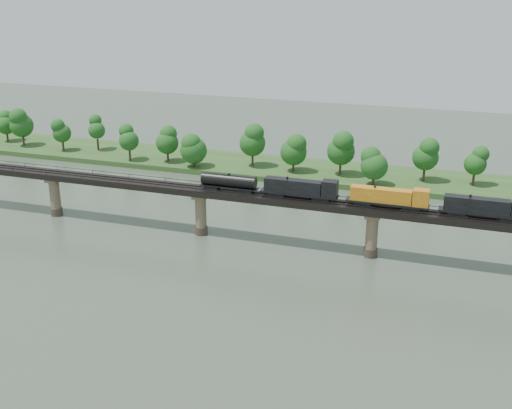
% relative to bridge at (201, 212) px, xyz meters
% --- Properties ---
extents(ground, '(400.00, 400.00, 0.00)m').
position_rel_bridge_xyz_m(ground, '(0.00, -30.00, -5.46)').
color(ground, '#384536').
rests_on(ground, ground).
extents(far_bank, '(300.00, 24.00, 1.60)m').
position_rel_bridge_xyz_m(far_bank, '(0.00, 55.00, -4.66)').
color(far_bank, '#2A4C1E').
rests_on(far_bank, ground).
extents(bridge, '(236.00, 30.00, 11.50)m').
position_rel_bridge_xyz_m(bridge, '(0.00, 0.00, 0.00)').
color(bridge, '#473A2D').
rests_on(bridge, ground).
extents(bridge_superstructure, '(220.00, 4.90, 0.75)m').
position_rel_bridge_xyz_m(bridge_superstructure, '(0.00, 0.00, 6.33)').
color(bridge_superstructure, black).
rests_on(bridge_superstructure, bridge).
extents(far_treeline, '(289.06, 17.54, 13.60)m').
position_rel_bridge_xyz_m(far_treeline, '(-8.21, 50.52, 3.37)').
color(far_treeline, '#382619').
rests_on(far_treeline, far_bank).
extents(freight_train, '(70.28, 2.74, 4.84)m').
position_rel_bridge_xyz_m(freight_train, '(36.53, -0.00, 8.35)').
color(freight_train, black).
rests_on(freight_train, bridge).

